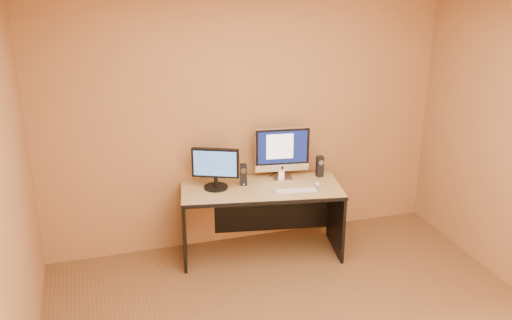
% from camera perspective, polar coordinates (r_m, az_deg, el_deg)
% --- Properties ---
extents(walls, '(4.00, 4.00, 2.60)m').
position_cam_1_polar(walls, '(3.77, 7.31, -3.68)').
color(walls, '#A06A40').
rests_on(walls, ground).
extents(desk, '(1.61, 0.91, 0.70)m').
position_cam_1_polar(desk, '(5.56, 0.53, -6.10)').
color(desk, tan).
rests_on(desk, ground).
extents(imac, '(0.56, 0.27, 0.52)m').
position_cam_1_polar(imac, '(5.55, 2.69, 0.67)').
color(imac, silver).
rests_on(imac, desk).
extents(second_monitor, '(0.51, 0.39, 0.40)m').
position_cam_1_polar(second_monitor, '(5.34, -4.07, -0.86)').
color(second_monitor, black).
rests_on(second_monitor, desk).
extents(speaker_left, '(0.08, 0.08, 0.21)m').
position_cam_1_polar(speaker_left, '(5.44, -1.26, -1.47)').
color(speaker_left, black).
rests_on(speaker_left, desk).
extents(speaker_right, '(0.07, 0.07, 0.21)m').
position_cam_1_polar(speaker_right, '(5.68, 6.40, -0.64)').
color(speaker_right, black).
rests_on(speaker_right, desk).
extents(keyboard, '(0.42, 0.17, 0.02)m').
position_cam_1_polar(keyboard, '(5.34, 4.05, -3.09)').
color(keyboard, silver).
rests_on(keyboard, desk).
extents(mouse, '(0.08, 0.11, 0.03)m').
position_cam_1_polar(mouse, '(5.49, 6.15, -2.37)').
color(mouse, silver).
rests_on(mouse, desk).
extents(cable_a, '(0.07, 0.20, 0.01)m').
position_cam_1_polar(cable_a, '(5.75, 2.38, -1.34)').
color(cable_a, black).
rests_on(cable_a, desk).
extents(cable_b, '(0.13, 0.13, 0.01)m').
position_cam_1_polar(cable_b, '(5.73, 1.72, -1.41)').
color(cable_b, black).
rests_on(cable_b, desk).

